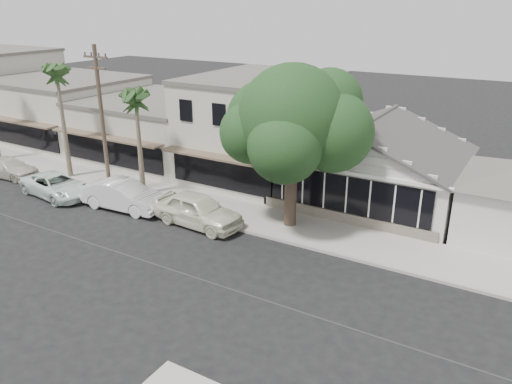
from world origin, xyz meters
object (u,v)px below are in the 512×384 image
Objects in this scene: utility_pole at (102,119)px; shade_tree at (294,122)px; car_1 at (124,195)px; car_2 at (56,185)px; car_3 at (9,168)px; car_0 at (198,210)px.

shade_tree is (11.50, 1.83, 0.82)m from utility_pole.
car_1 is 5.04m from car_2.
car_2 is at bearing -103.16° from car_3.
car_2 is 1.13× the size of car_3.
utility_pole is 11.67m from shade_tree.
car_1 is 0.60× the size of shade_tree.
car_0 is 10.05m from car_2.
car_0 is 1.02× the size of car_2.
car_0 is at bearing -90.17° from car_1.
car_2 is 5.88m from car_3.
shade_tree is at bearing -87.63° from car_3.
car_1 is at bearing -96.36° from car_3.
utility_pole is 1.77× the size of car_1.
car_2 is at bearing -166.12° from shade_tree.
car_2 is (-5.00, -0.61, -0.14)m from car_1.
car_2 reaches higher than car_3.
car_3 is at bearing 89.45° from car_2.
shade_tree is (4.24, 2.55, 4.73)m from car_0.
utility_pole is 1.76× the size of car_0.
car_3 is (-10.82, 0.19, -0.19)m from car_1.
shade_tree is (9.24, 2.91, 4.77)m from car_1.
car_3 is (-8.57, -0.89, -4.14)m from utility_pole.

